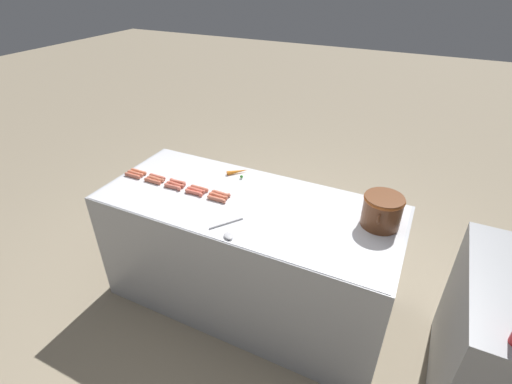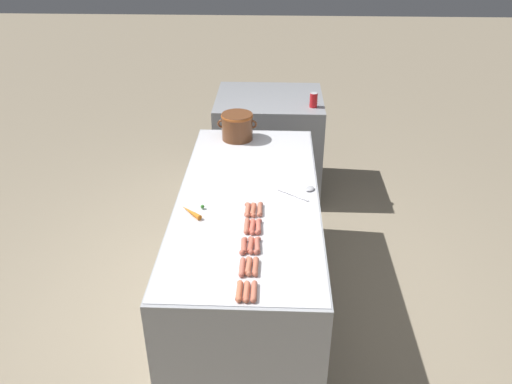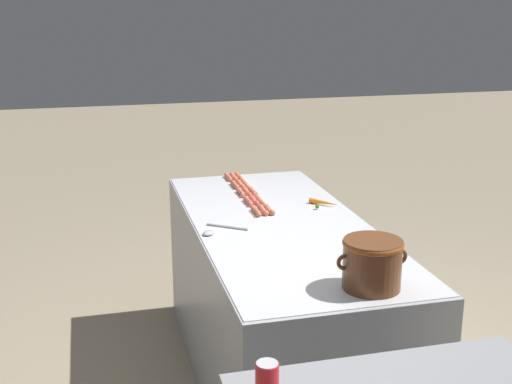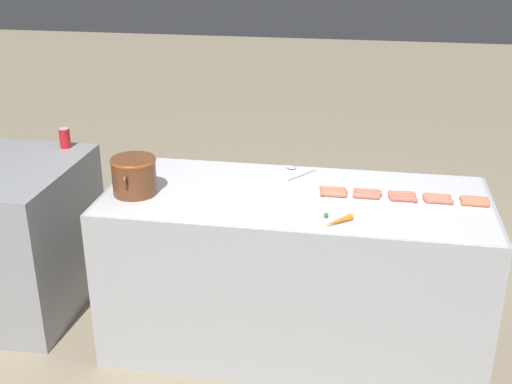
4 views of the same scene
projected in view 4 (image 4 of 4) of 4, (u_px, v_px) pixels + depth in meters
ground_plane at (292, 339)px, 3.76m from camera, size 20.00×20.00×0.00m
griddle_counter at (294, 270)px, 3.58m from camera, size 0.86×2.02×0.90m
back_cabinet at (10, 237)px, 3.94m from camera, size 0.96×0.83×0.91m
hot_dog_0 at (476, 204)px, 3.26m from camera, size 0.03×0.14×0.03m
hot_dog_1 at (439, 201)px, 3.29m from camera, size 0.03×0.14×0.03m
hot_dog_2 at (404, 199)px, 3.32m from camera, size 0.03×0.14×0.03m
hot_dog_3 at (366, 196)px, 3.35m from camera, size 0.03×0.14×0.03m
hot_dog_4 at (334, 194)px, 3.37m from camera, size 0.03×0.14×0.03m
hot_dog_5 at (475, 201)px, 3.29m from camera, size 0.03×0.14×0.03m
hot_dog_6 at (437, 199)px, 3.32m from camera, size 0.03×0.14×0.03m
hot_dog_7 at (402, 196)px, 3.35m from camera, size 0.03×0.14×0.03m
hot_dog_8 at (368, 194)px, 3.38m from camera, size 0.03×0.14×0.03m
hot_dog_9 at (334, 192)px, 3.40m from camera, size 0.03×0.14×0.03m
hot_dog_10 at (474, 198)px, 3.32m from camera, size 0.03×0.14×0.03m
hot_dog_11 at (437, 196)px, 3.35m from camera, size 0.03×0.14×0.03m
hot_dog_12 at (402, 194)px, 3.38m from camera, size 0.04×0.14×0.03m
hot_dog_13 at (367, 191)px, 3.41m from camera, size 0.03×0.14×0.03m
hot_dog_14 at (333, 189)px, 3.44m from camera, size 0.03×0.14×0.03m
bean_pot at (134, 174)px, 3.38m from camera, size 0.29×0.24×0.20m
serving_spoon at (294, 170)px, 3.72m from camera, size 0.24×0.19×0.02m
carrot at (337, 221)px, 3.08m from camera, size 0.14×0.14×0.03m
soda_can at (65, 138)px, 4.04m from camera, size 0.07×0.07×0.12m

